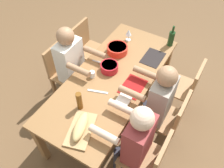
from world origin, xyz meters
name	(u,v)px	position (x,y,z in m)	size (l,w,h in m)	color
ground_plane	(112,114)	(0.00, 0.00, 0.00)	(8.00, 8.00, 0.00)	brown
dining_table	(112,82)	(0.00, 0.00, 0.66)	(1.99, 0.86, 0.74)	olive
chair_far_center	(64,70)	(0.00, 0.75, 0.48)	(0.40, 0.40, 0.85)	#9E7044
diner_far_center	(73,63)	(0.00, 0.57, 0.70)	(0.41, 0.53, 1.20)	#2D2D38
chair_near_center	(169,118)	(0.00, -0.75, 0.48)	(0.40, 0.40, 0.85)	#9E7044
diner_near_center	(157,100)	(0.00, -0.57, 0.70)	(0.41, 0.53, 1.20)	#2D2D38
chair_near_left	(149,158)	(-0.55, -0.75, 0.48)	(0.40, 0.40, 0.85)	#9E7044
diner_near_left	(134,139)	(-0.55, -0.57, 0.70)	(0.41, 0.53, 1.20)	#2D2D38
chair_near_right	(185,86)	(0.55, -0.75, 0.48)	(0.40, 0.40, 0.85)	#9E7044
chair_far_right	(87,47)	(0.55, 0.75, 0.48)	(0.40, 0.40, 0.85)	#9E7044
serving_bowl_salad	(109,67)	(0.09, 0.09, 0.79)	(0.21, 0.21, 0.09)	#B21923
serving_bowl_fruit	(117,49)	(0.42, 0.17, 0.79)	(0.26, 0.26, 0.09)	red
cutting_board	(81,130)	(-0.74, -0.09, 0.75)	(0.40, 0.22, 0.02)	tan
bread_loaf	(80,127)	(-0.74, -0.09, 0.81)	(0.32, 0.11, 0.09)	tan
wine_bottle	(171,38)	(0.89, -0.36, 0.85)	(0.08, 0.08, 0.29)	#193819
beer_bottle	(79,101)	(-0.53, 0.07, 0.85)	(0.06, 0.06, 0.22)	brown
wine_glass	(129,33)	(0.71, 0.16, 0.86)	(0.08, 0.08, 0.17)	silver
cup_far_center	(92,74)	(-0.10, 0.20, 0.78)	(0.06, 0.06, 0.08)	white
fork_far_center	(99,62)	(0.14, 0.27, 0.74)	(0.02, 0.17, 0.01)	silver
placemat_near_center	(133,87)	(0.00, -0.27, 0.74)	(0.32, 0.23, 0.01)	maroon
placemat_near_right	(153,58)	(0.55, -0.27, 0.74)	(0.32, 0.23, 0.01)	black
carving_knife	(98,92)	(-0.26, 0.03, 0.74)	(0.23, 0.02, 0.01)	silver
napkin_stack	(124,99)	(-0.22, -0.27, 0.75)	(0.14, 0.14, 0.02)	white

